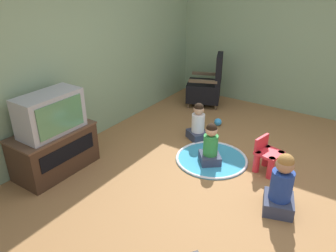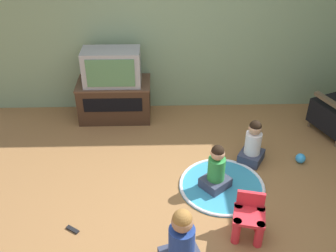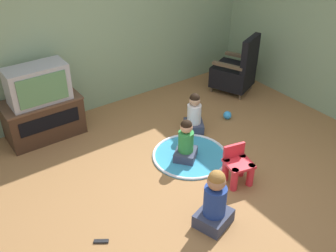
{
  "view_description": "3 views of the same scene",
  "coord_description": "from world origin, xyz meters",
  "px_view_note": "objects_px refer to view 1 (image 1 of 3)",
  "views": [
    {
      "loc": [
        -3.25,
        -1.28,
        2.42
      ],
      "look_at": [
        -0.37,
        0.66,
        0.74
      ],
      "focal_mm": 35.0,
      "sensor_mm": 36.0,
      "label": 1
    },
    {
      "loc": [
        -0.38,
        -3.03,
        3.12
      ],
      "look_at": [
        -0.28,
        0.64,
        0.71
      ],
      "focal_mm": 42.0,
      "sensor_mm": 36.0,
      "label": 2
    },
    {
      "loc": [
        -2.31,
        -2.84,
        3.14
      ],
      "look_at": [
        -0.02,
        0.39,
        0.62
      ],
      "focal_mm": 42.0,
      "sensor_mm": 36.0,
      "label": 3
    }
  ],
  "objects_px": {
    "tv_cabinet": "(54,150)",
    "television": "(50,113)",
    "toy_ball": "(218,122)",
    "yellow_kid_chair": "(268,157)",
    "black_armchair": "(206,87)",
    "child_watching_center": "(198,124)",
    "child_watching_left": "(210,146)",
    "child_watching_right": "(281,187)"
  },
  "relations": [
    {
      "from": "tv_cabinet",
      "to": "television",
      "type": "relative_size",
      "value": 1.32
    },
    {
      "from": "tv_cabinet",
      "to": "toy_ball",
      "type": "relative_size",
      "value": 8.37
    },
    {
      "from": "tv_cabinet",
      "to": "toy_ball",
      "type": "distance_m",
      "value": 2.7
    },
    {
      "from": "yellow_kid_chair",
      "to": "black_armchair",
      "type": "bearing_deg",
      "value": 60.11
    },
    {
      "from": "yellow_kid_chair",
      "to": "child_watching_center",
      "type": "height_order",
      "value": "child_watching_center"
    },
    {
      "from": "child_watching_center",
      "to": "black_armchair",
      "type": "bearing_deg",
      "value": -35.8
    },
    {
      "from": "tv_cabinet",
      "to": "black_armchair",
      "type": "height_order",
      "value": "black_armchair"
    },
    {
      "from": "tv_cabinet",
      "to": "child_watching_left",
      "type": "distance_m",
      "value": 2.06
    },
    {
      "from": "child_watching_left",
      "to": "child_watching_center",
      "type": "height_order",
      "value": "child_watching_center"
    },
    {
      "from": "television",
      "to": "black_armchair",
      "type": "distance_m",
      "value": 3.22
    },
    {
      "from": "tv_cabinet",
      "to": "child_watching_right",
      "type": "bearing_deg",
      "value": -72.83
    },
    {
      "from": "black_armchair",
      "to": "child_watching_left",
      "type": "xyz_separation_m",
      "value": [
        -1.86,
        -1.06,
        -0.11
      ]
    },
    {
      "from": "television",
      "to": "yellow_kid_chair",
      "type": "relative_size",
      "value": 1.7
    },
    {
      "from": "child_watching_left",
      "to": "toy_ball",
      "type": "relative_size",
      "value": 4.75
    },
    {
      "from": "tv_cabinet",
      "to": "television",
      "type": "xyz_separation_m",
      "value": [
        -0.0,
        -0.04,
        0.53
      ]
    },
    {
      "from": "yellow_kid_chair",
      "to": "child_watching_right",
      "type": "xyz_separation_m",
      "value": [
        -0.69,
        -0.37,
        0.1
      ]
    },
    {
      "from": "child_watching_right",
      "to": "toy_ball",
      "type": "xyz_separation_m",
      "value": [
        1.59,
        1.51,
        -0.24
      ]
    },
    {
      "from": "black_armchair",
      "to": "toy_ball",
      "type": "relative_size",
      "value": 8.04
    },
    {
      "from": "tv_cabinet",
      "to": "child_watching_left",
      "type": "relative_size",
      "value": 1.76
    },
    {
      "from": "black_armchair",
      "to": "toy_ball",
      "type": "bearing_deg",
      "value": 17.77
    },
    {
      "from": "black_armchair",
      "to": "child_watching_left",
      "type": "height_order",
      "value": "black_armchair"
    },
    {
      "from": "child_watching_right",
      "to": "yellow_kid_chair",
      "type": "bearing_deg",
      "value": 10.69
    },
    {
      "from": "television",
      "to": "child_watching_center",
      "type": "bearing_deg",
      "value": -30.93
    },
    {
      "from": "yellow_kid_chair",
      "to": "child_watching_left",
      "type": "relative_size",
      "value": 0.79
    },
    {
      "from": "yellow_kid_chair",
      "to": "child_watching_left",
      "type": "xyz_separation_m",
      "value": [
        -0.23,
        0.71,
        0.05
      ]
    },
    {
      "from": "tv_cabinet",
      "to": "toy_ball",
      "type": "xyz_separation_m",
      "value": [
        2.42,
        -1.17,
        -0.24
      ]
    },
    {
      "from": "toy_ball",
      "to": "child_watching_center",
      "type": "bearing_deg",
      "value": 175.58
    },
    {
      "from": "television",
      "to": "child_watching_right",
      "type": "bearing_deg",
      "value": -72.57
    },
    {
      "from": "child_watching_left",
      "to": "child_watching_center",
      "type": "distance_m",
      "value": 0.71
    },
    {
      "from": "television",
      "to": "toy_ball",
      "type": "relative_size",
      "value": 6.35
    },
    {
      "from": "black_armchair",
      "to": "child_watching_center",
      "type": "distance_m",
      "value": 1.47
    },
    {
      "from": "yellow_kid_chair",
      "to": "toy_ball",
      "type": "distance_m",
      "value": 1.47
    },
    {
      "from": "television",
      "to": "child_watching_left",
      "type": "distance_m",
      "value": 2.1
    },
    {
      "from": "television",
      "to": "child_watching_right",
      "type": "distance_m",
      "value": 2.82
    },
    {
      "from": "child_watching_center",
      "to": "child_watching_right",
      "type": "bearing_deg",
      "value": 179.1
    },
    {
      "from": "television",
      "to": "child_watching_center",
      "type": "xyz_separation_m",
      "value": [
        1.8,
        -1.08,
        -0.57
      ]
    },
    {
      "from": "black_armchair",
      "to": "child_watching_right",
      "type": "bearing_deg",
      "value": 19.84
    },
    {
      "from": "yellow_kid_chair",
      "to": "child_watching_left",
      "type": "bearing_deg",
      "value": 120.89
    },
    {
      "from": "black_armchair",
      "to": "child_watching_center",
      "type": "xyz_separation_m",
      "value": [
        -1.35,
        -0.58,
        -0.11
      ]
    },
    {
      "from": "black_armchair",
      "to": "child_watching_right",
      "type": "height_order",
      "value": "black_armchair"
    },
    {
      "from": "television",
      "to": "child_watching_left",
      "type": "height_order",
      "value": "television"
    },
    {
      "from": "tv_cabinet",
      "to": "toy_ball",
      "type": "bearing_deg",
      "value": -25.82
    }
  ]
}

